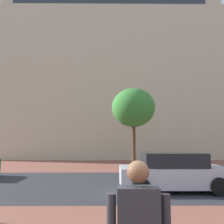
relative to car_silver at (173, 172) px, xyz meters
The scene contains 5 objects.
ground_plane 3.85m from the car_silver, 130.72° to the left, with size 120.00×120.00×0.00m, color brown.
street_asphalt_strip 3.05m from the car_silver, 146.43° to the left, with size 120.00×7.45×0.00m, color #2D2D33.
landmark_building 22.10m from the car_silver, 97.69° to the left, with size 26.82×10.28×33.77m.
car_silver is the anchor object (origin of this frame).
tree_curb_far 8.86m from the car_silver, 95.19° to the left, with size 3.26×3.26×5.93m.
Camera 1 is at (-0.03, -2.15, 1.91)m, focal length 36.98 mm.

